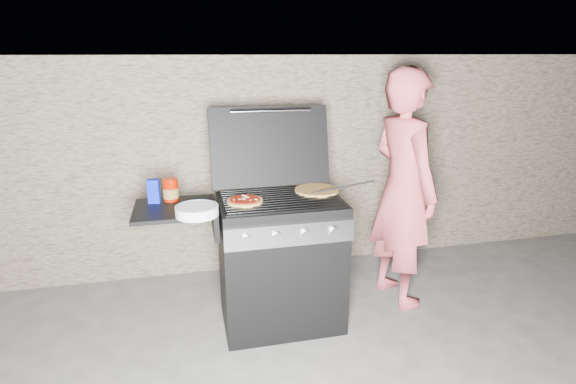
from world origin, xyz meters
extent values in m
plane|color=#4C4A48|center=(0.00, 0.00, 0.00)|extent=(50.00, 50.00, 0.00)
cube|color=gray|center=(0.00, 1.05, 0.90)|extent=(8.00, 0.35, 1.80)
cylinder|color=#D8AE51|center=(0.27, 0.10, 0.92)|extent=(0.39, 0.39, 0.02)
cylinder|color=#8D1200|center=(-0.69, 0.14, 0.98)|extent=(0.11, 0.11, 0.15)
cube|color=#0717B1|center=(-0.80, 0.11, 0.98)|extent=(0.08, 0.05, 0.15)
cylinder|color=white|center=(-0.54, -0.18, 0.93)|extent=(0.32, 0.32, 0.06)
imported|color=#C84C54|center=(0.94, 0.13, 0.87)|extent=(0.52, 0.70, 1.73)
cylinder|color=black|center=(0.41, 0.00, 0.96)|extent=(0.47, 0.07, 0.09)
camera|label=1|loc=(-0.57, -2.72, 1.82)|focal=28.00mm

